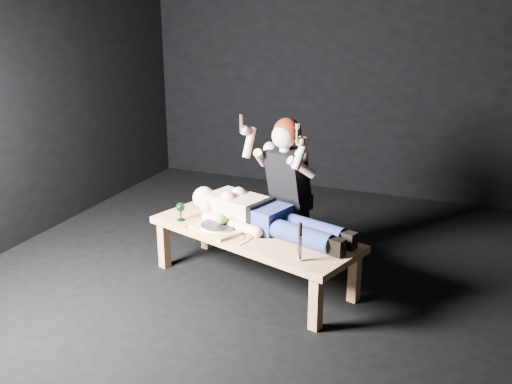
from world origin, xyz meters
TOP-DOWN VIEW (x-y plane):
  - ground at (0.00, 0.00)m, footprint 5.00×5.00m
  - back_wall at (0.00, 2.50)m, footprint 5.00×0.00m
  - table at (-0.21, -0.09)m, footprint 1.81×1.11m
  - lying_man at (-0.13, -0.01)m, footprint 1.68×0.95m
  - kneeling_woman at (-0.07, 0.46)m, footprint 0.90×0.96m
  - serving_tray at (-0.47, -0.18)m, footprint 0.48×0.43m
  - plate at (-0.47, -0.18)m, footprint 0.35×0.35m
  - apple at (-0.45, -0.17)m, footprint 0.09×0.09m
  - goblet at (-0.83, -0.11)m, footprint 0.09×0.09m
  - fork_flat at (-0.69, -0.16)m, footprint 0.09×0.17m
  - knife_flat at (-0.18, -0.31)m, footprint 0.05×0.18m
  - spoon_flat at (-0.25, -0.20)m, footprint 0.09×0.17m
  - carving_knife at (0.29, -0.47)m, footprint 0.05×0.05m

SIDE VIEW (x-z plane):
  - ground at x=0.00m, z-range 0.00..0.00m
  - table at x=-0.21m, z-range 0.00..0.45m
  - fork_flat at x=-0.69m, z-range 0.45..0.46m
  - knife_flat at x=-0.18m, z-range 0.45..0.46m
  - spoon_flat at x=-0.25m, z-range 0.45..0.46m
  - serving_tray at x=-0.47m, z-range 0.45..0.47m
  - plate at x=-0.47m, z-range 0.47..0.49m
  - goblet at x=-0.83m, z-range 0.45..0.60m
  - apple at x=-0.45m, z-range 0.49..0.58m
  - lying_man at x=-0.13m, z-range 0.45..0.70m
  - carving_knife at x=0.29m, z-range 0.45..0.73m
  - kneeling_woman at x=-0.07m, z-range 0.00..1.30m
  - back_wall at x=0.00m, z-range -1.00..4.00m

